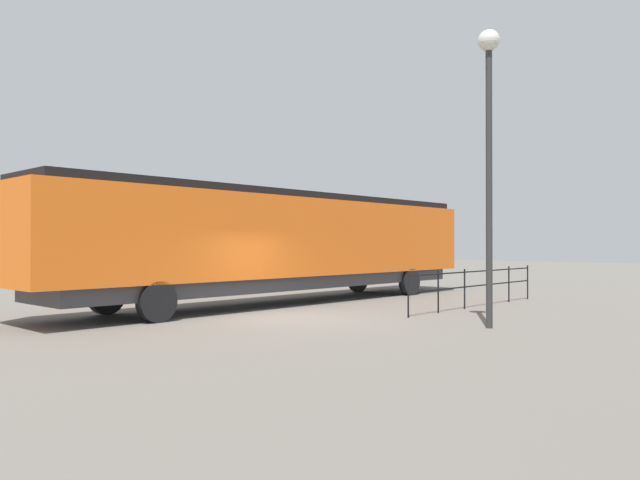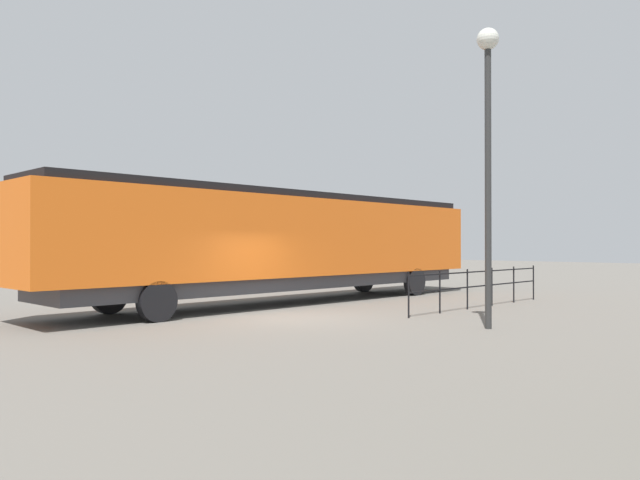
# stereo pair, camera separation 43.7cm
# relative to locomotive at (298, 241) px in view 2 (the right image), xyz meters

# --- Properties ---
(ground_plane) EXTENTS (120.00, 120.00, 0.00)m
(ground_plane) POSITION_rel_locomotive_xyz_m (3.28, -3.41, -2.20)
(ground_plane) COLOR #666059
(locomotive) EXTENTS (3.01, 18.36, 3.88)m
(locomotive) POSITION_rel_locomotive_xyz_m (0.00, 0.00, 0.00)
(locomotive) COLOR orange
(locomotive) RESTS_ON ground_plane
(lamp_post) EXTENTS (0.54, 0.54, 7.40)m
(lamp_post) POSITION_rel_locomotive_xyz_m (8.33, -1.48, 2.98)
(lamp_post) COLOR #2D2D2D
(lamp_post) RESTS_ON ground_plane
(platform_fence) EXTENTS (0.05, 7.96, 1.28)m
(platform_fence) POSITION_rel_locomotive_xyz_m (5.66, 2.86, -1.38)
(platform_fence) COLOR black
(platform_fence) RESTS_ON ground_plane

